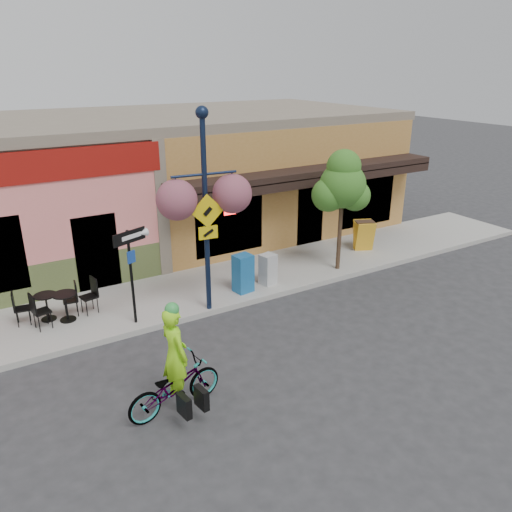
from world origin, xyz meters
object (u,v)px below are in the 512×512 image
(bicycle, at_px, (175,387))
(newspaper_box_grey, at_px, (268,269))
(building, at_px, (148,178))
(cyclist_rider, at_px, (176,366))
(one_way_sign, at_px, (132,278))
(street_tree, at_px, (341,211))
(lamp_post, at_px, (206,214))
(newspaper_box_blue, at_px, (243,273))

(bicycle, height_order, newspaper_box_grey, newspaper_box_grey)
(building, bearing_deg, cyclist_rider, -107.21)
(one_way_sign, xyz_separation_m, street_tree, (6.55, 0.14, 0.68))
(building, relative_size, lamp_post, 3.55)
(building, bearing_deg, one_way_sign, -112.99)
(cyclist_rider, xyz_separation_m, street_tree, (6.86, 3.60, 1.09))
(building, height_order, street_tree, building)
(bicycle, distance_m, newspaper_box_grey, 5.79)
(bicycle, xyz_separation_m, cyclist_rider, (0.05, 0.00, 0.44))
(newspaper_box_blue, xyz_separation_m, street_tree, (3.36, -0.07, 1.34))
(street_tree, bearing_deg, newspaper_box_blue, 178.85)
(one_way_sign, relative_size, newspaper_box_blue, 2.22)
(building, xyz_separation_m, newspaper_box_blue, (0.39, -6.39, -1.56))
(bicycle, bearing_deg, building, -25.16)
(building, xyz_separation_m, newspaper_box_grey, (1.26, -6.31, -1.65))
(cyclist_rider, distance_m, lamp_post, 4.28)
(lamp_post, relative_size, newspaper_box_grey, 5.69)
(cyclist_rider, distance_m, newspaper_box_grey, 5.76)
(bicycle, relative_size, street_tree, 0.51)
(lamp_post, bearing_deg, street_tree, 10.44)
(building, xyz_separation_m, cyclist_rider, (-3.11, -10.05, -1.31))
(building, relative_size, one_way_sign, 7.58)
(building, bearing_deg, bicycle, -107.47)
(one_way_sign, xyz_separation_m, newspaper_box_grey, (4.06, 0.29, -0.75))
(cyclist_rider, height_order, lamp_post, lamp_post)
(lamp_post, height_order, newspaper_box_blue, lamp_post)
(lamp_post, relative_size, street_tree, 1.37)
(building, bearing_deg, newspaper_box_grey, -78.75)
(one_way_sign, bearing_deg, lamp_post, -29.13)
(lamp_post, distance_m, newspaper_box_grey, 3.07)
(building, bearing_deg, street_tree, -59.86)
(one_way_sign, xyz_separation_m, newspaper_box_blue, (3.19, 0.21, -0.66))
(one_way_sign, distance_m, newspaper_box_grey, 4.13)
(newspaper_box_blue, bearing_deg, cyclist_rider, -141.14)
(street_tree, bearing_deg, bicycle, -152.52)
(lamp_post, xyz_separation_m, one_way_sign, (-1.90, 0.25, -1.37))
(bicycle, xyz_separation_m, street_tree, (6.91, 3.60, 1.52))
(cyclist_rider, distance_m, newspaper_box_blue, 5.07)
(building, distance_m, bicycle, 10.68)
(lamp_post, xyz_separation_m, street_tree, (4.65, 0.39, -0.69))
(building, relative_size, newspaper_box_blue, 16.81)
(cyclist_rider, relative_size, lamp_post, 0.37)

